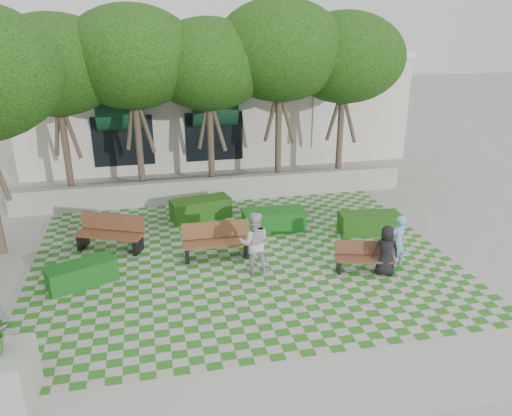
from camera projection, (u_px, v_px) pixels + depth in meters
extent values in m
plane|color=gray|center=(250.00, 276.00, 13.74)|extent=(90.00, 90.00, 0.00)
plane|color=#2B721E|center=(243.00, 259.00, 14.65)|extent=(12.00, 12.00, 0.00)
cube|color=#9E9B93|center=(301.00, 393.00, 9.46)|extent=(16.00, 2.00, 0.01)
cube|color=#9E9B93|center=(217.00, 189.00, 19.23)|extent=(15.00, 0.36, 0.90)
cube|color=#57311D|center=(365.00, 259.00, 13.82)|extent=(1.67, 0.89, 0.05)
cube|color=#57311D|center=(364.00, 247.00, 13.95)|extent=(1.58, 0.53, 0.40)
cube|color=black|center=(339.00, 265.00, 13.92)|extent=(0.20, 0.45, 0.39)
cube|color=black|center=(390.00, 266.00, 13.86)|extent=(0.20, 0.45, 0.39)
cube|color=brown|center=(217.00, 243.00, 14.58)|extent=(2.01, 0.67, 0.07)
cube|color=brown|center=(215.00, 229.00, 14.74)|extent=(1.99, 0.20, 0.50)
cube|color=black|center=(187.00, 253.00, 14.52)|extent=(0.13, 0.56, 0.49)
cube|color=black|center=(247.00, 248.00, 14.83)|extent=(0.13, 0.56, 0.49)
cube|color=brown|center=(109.00, 235.00, 15.08)|extent=(2.12, 1.40, 0.07)
cube|color=brown|center=(113.00, 222.00, 15.24)|extent=(1.92, 0.96, 0.51)
cube|color=black|center=(83.00, 240.00, 15.35)|extent=(0.33, 0.56, 0.50)
cube|color=black|center=(138.00, 245.00, 15.01)|extent=(0.33, 0.56, 0.50)
cube|color=#1B4713|center=(369.00, 223.00, 16.34)|extent=(2.05, 1.02, 0.69)
cube|color=#154F18|center=(274.00, 220.00, 16.56)|extent=(2.05, 0.85, 0.71)
cube|color=#1B4612|center=(201.00, 209.00, 17.54)|extent=(2.19, 1.25, 0.72)
cube|color=#144B18|center=(82.00, 274.00, 13.21)|extent=(1.90, 1.33, 0.62)
cube|color=#9E9B93|center=(0.00, 379.00, 9.02)|extent=(1.19, 1.19, 1.10)
imported|color=#6CABC6|center=(398.00, 242.00, 13.98)|extent=(0.65, 0.53, 1.56)
imported|color=black|center=(386.00, 251.00, 13.60)|extent=(0.79, 0.61, 1.42)
imported|color=silver|center=(254.00, 243.00, 13.67)|extent=(0.96, 0.81, 1.77)
cylinder|color=#47382B|center=(67.00, 154.00, 18.89)|extent=(0.26, 0.26, 3.64)
ellipsoid|color=#1E4C11|center=(54.00, 65.00, 17.73)|extent=(4.80, 4.80, 3.60)
cylinder|color=#47382B|center=(139.00, 148.00, 19.41)|extent=(0.26, 0.26, 3.81)
ellipsoid|color=#1E4C11|center=(132.00, 57.00, 18.19)|extent=(5.00, 5.00, 3.75)
cylinder|color=#47382B|center=(211.00, 147.00, 20.02)|extent=(0.26, 0.26, 3.58)
ellipsoid|color=#1E4C11|center=(208.00, 64.00, 18.87)|extent=(4.60, 4.60, 3.45)
cylinder|color=#47382B|center=(278.00, 139.00, 20.53)|extent=(0.26, 0.26, 3.92)
ellipsoid|color=#1E4C11|center=(280.00, 50.00, 19.27)|extent=(5.20, 5.20, 3.90)
cylinder|color=#47382B|center=(340.00, 138.00, 21.12)|extent=(0.26, 0.26, 3.70)
ellipsoid|color=#1E4C11|center=(345.00, 57.00, 19.93)|extent=(4.80, 4.80, 3.60)
cube|color=beige|center=(212.00, 102.00, 25.98)|extent=(18.00, 8.00, 5.00)
cube|color=white|center=(223.00, 58.00, 21.44)|extent=(18.00, 0.30, 0.30)
cube|color=black|center=(330.00, 118.00, 23.44)|extent=(1.40, 0.10, 2.40)
cylinder|color=#103A21|center=(120.00, 109.00, 21.23)|extent=(3.00, 1.80, 1.80)
cube|color=black|center=(123.00, 141.00, 21.73)|extent=(2.60, 0.08, 2.20)
cylinder|color=#103A21|center=(213.00, 105.00, 22.04)|extent=(3.00, 1.80, 1.80)
cube|color=black|center=(214.00, 137.00, 22.54)|extent=(2.60, 0.08, 2.20)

